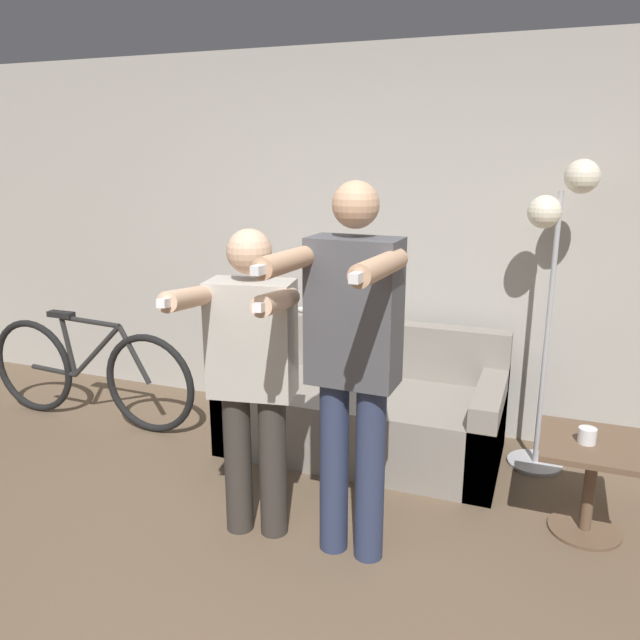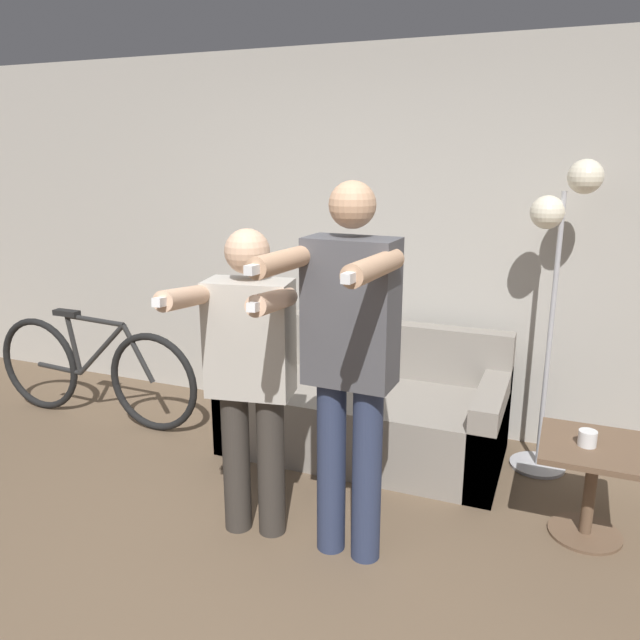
% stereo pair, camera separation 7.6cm
% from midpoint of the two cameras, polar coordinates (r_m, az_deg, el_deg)
% --- Properties ---
extents(wall_back, '(10.00, 0.05, 2.60)m').
position_cam_midpoint_polar(wall_back, '(4.35, 5.87, 6.98)').
color(wall_back, '#B7B2A8').
rests_on(wall_back, ground_plane).
extents(couch, '(1.76, 0.85, 0.80)m').
position_cam_midpoint_polar(couch, '(4.14, 3.45, -8.23)').
color(couch, gray).
rests_on(couch, ground_plane).
extents(person_left, '(0.56, 0.73, 1.57)m').
position_cam_midpoint_polar(person_left, '(3.04, -7.02, -4.30)').
color(person_left, '#38332D').
rests_on(person_left, ground_plane).
extents(person_right, '(0.49, 0.68, 1.79)m').
position_cam_midpoint_polar(person_right, '(2.81, 2.18, -3.08)').
color(person_right, '#2D3856').
rests_on(person_right, ground_plane).
extents(cat, '(0.42, 0.12, 0.18)m').
position_cam_midpoint_polar(cat, '(4.35, 0.25, 1.45)').
color(cat, silver).
rests_on(cat, couch).
extents(floor_lamp, '(0.37, 0.34, 1.87)m').
position_cam_midpoint_polar(floor_lamp, '(3.84, 20.37, 6.48)').
color(floor_lamp, '#B2B2B7').
rests_on(floor_lamp, ground_plane).
extents(side_table, '(0.52, 0.52, 0.51)m').
position_cam_midpoint_polar(side_table, '(3.50, 23.03, -12.25)').
color(side_table, brown).
rests_on(side_table, ground_plane).
extents(cup, '(0.09, 0.09, 0.08)m').
position_cam_midpoint_polar(cup, '(3.41, 22.65, -9.73)').
color(cup, white).
rests_on(cup, side_table).
extents(bicycle, '(1.75, 0.07, 0.81)m').
position_cam_midpoint_polar(bicycle, '(4.82, -20.81, -4.51)').
color(bicycle, black).
rests_on(bicycle, ground_plane).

